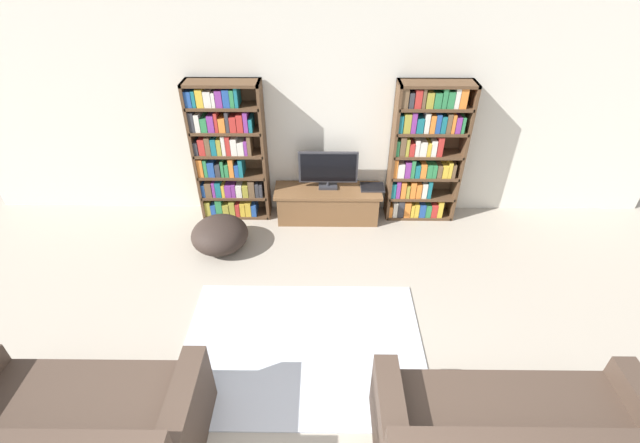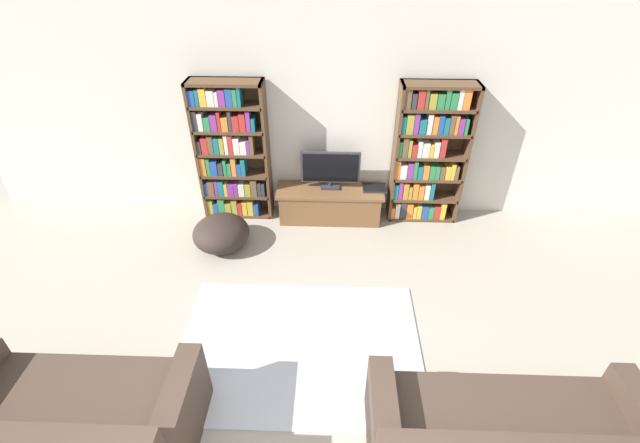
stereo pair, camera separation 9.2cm
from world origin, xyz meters
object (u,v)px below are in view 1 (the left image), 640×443
object	(u,v)px
tv_stand	(328,204)
laptop	(372,187)
couch_left_sectional	(73,437)
television	(328,169)
bookshelf_left	(228,154)
bookshelf_right	(424,153)
couch_right_sofa	(516,438)
beanbag_ottoman	(220,235)

from	to	relation	value
tv_stand	laptop	size ratio (longest dim) A/B	4.48
tv_stand	couch_left_sectional	size ratio (longest dim) A/B	0.79
tv_stand	couch_left_sectional	bearing A→B (deg)	-119.99
television	couch_left_sectional	distance (m)	3.73
bookshelf_left	laptop	world-z (taller)	bookshelf_left
tv_stand	television	size ratio (longest dim) A/B	1.84
bookshelf_right	bookshelf_left	bearing A→B (deg)	179.99
tv_stand	couch_right_sofa	size ratio (longest dim) A/B	0.70
laptop	beanbag_ottoman	distance (m)	2.02
couch_left_sectional	beanbag_ottoman	world-z (taller)	couch_left_sectional
couch_left_sectional	laptop	bearing A→B (deg)	53.21
television	bookshelf_right	bearing A→B (deg)	1.93
bookshelf_right	beanbag_ottoman	bearing A→B (deg)	-163.17
beanbag_ottoman	television	bearing A→B (deg)	28.71
couch_left_sectional	couch_right_sofa	xyz separation A→B (m)	(3.15, 0.04, -0.02)
bookshelf_right	tv_stand	world-z (taller)	bookshelf_right
bookshelf_right	couch_left_sectional	size ratio (longest dim) A/B	1.03
bookshelf_left	couch_left_sectional	xyz separation A→B (m)	(-0.57, -3.26, -0.59)
bookshelf_left	tv_stand	world-z (taller)	bookshelf_left
tv_stand	couch_right_sofa	distance (m)	3.40
bookshelf_right	couch_right_sofa	xyz separation A→B (m)	(0.14, -3.23, -0.64)
bookshelf_right	couch_left_sectional	bearing A→B (deg)	-132.70
laptop	couch_left_sectional	world-z (taller)	couch_left_sectional
bookshelf_left	couch_right_sofa	distance (m)	4.18
bookshelf_right	television	world-z (taller)	bookshelf_right
tv_stand	television	bearing A→B (deg)	90.00
bookshelf_left	tv_stand	bearing A→B (deg)	-4.56
bookshelf_right	beanbag_ottoman	world-z (taller)	bookshelf_right
beanbag_ottoman	couch_right_sofa	bearing A→B (deg)	-43.30
laptop	couch_left_sectional	size ratio (longest dim) A/B	0.18
bookshelf_right	laptop	distance (m)	0.77
beanbag_ottoman	laptop	bearing A→B (deg)	20.40
laptop	bookshelf_left	bearing A→B (deg)	178.28
bookshelf_left	couch_right_sofa	size ratio (longest dim) A/B	0.91
couch_right_sofa	couch_left_sectional	bearing A→B (deg)	-179.34
bookshelf_right	tv_stand	bearing A→B (deg)	-175.18
tv_stand	television	xyz separation A→B (m)	(-0.00, 0.06, 0.48)
couch_right_sofa	tv_stand	bearing A→B (deg)	113.00
bookshelf_right	tv_stand	distance (m)	1.38
television	bookshelf_left	bearing A→B (deg)	178.17
couch_right_sofa	beanbag_ottoman	bearing A→B (deg)	136.70
tv_stand	laptop	distance (m)	0.62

